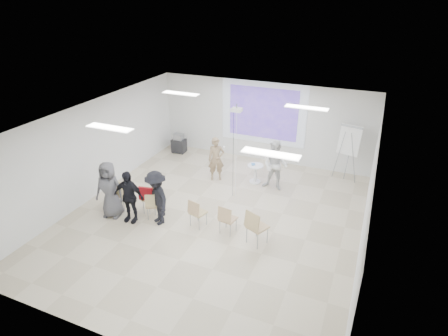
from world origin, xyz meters
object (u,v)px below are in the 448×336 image
at_px(audience_outer, 109,187).
at_px(av_cart, 179,144).
at_px(player_right, 276,163).
at_px(chair_far_left, 120,192).
at_px(pedestal_table, 255,173).
at_px(chair_right_inner, 227,218).
at_px(laptop, 154,203).
at_px(audience_left, 128,193).
at_px(audience_mid, 156,195).
at_px(chair_left_mid, 150,197).
at_px(player_left, 216,156).
at_px(flipchart_easel, 349,141).
at_px(chair_center, 196,211).
at_px(chair_left_inner, 153,204).
at_px(chair_right_far, 255,225).

bearing_deg(audience_outer, av_cart, 85.06).
height_order(player_right, chair_far_left, player_right).
bearing_deg(pedestal_table, audience_outer, -131.47).
height_order(chair_right_inner, laptop, chair_right_inner).
bearing_deg(pedestal_table, audience_left, -125.03).
bearing_deg(chair_right_inner, av_cart, 140.29).
height_order(pedestal_table, audience_mid, audience_mid).
bearing_deg(chair_left_mid, audience_mid, -46.58).
relative_size(player_left, flipchart_easel, 0.88).
bearing_deg(chair_right_inner, audience_mid, -163.87).
relative_size(chair_center, flipchart_easel, 0.43).
relative_size(pedestal_table, chair_left_mid, 0.76).
height_order(player_left, chair_left_inner, player_left).
xyz_separation_m(pedestal_table, chair_right_far, (1.09, -3.26, 0.22)).
bearing_deg(chair_center, laptop, -163.86).
relative_size(pedestal_table, player_left, 0.41).
xyz_separation_m(player_right, chair_right_far, (0.37, -3.08, -0.35)).
xyz_separation_m(chair_left_mid, chair_left_inner, (0.25, -0.22, -0.05)).
height_order(chair_far_left, chair_right_far, chair_right_far).
bearing_deg(flipchart_easel, player_left, -143.69).
bearing_deg(flipchart_easel, pedestal_table, -139.53).
height_order(chair_left_mid, audience_outer, audience_outer).
bearing_deg(audience_outer, audience_left, -11.43).
bearing_deg(av_cart, audience_mid, -70.18).
xyz_separation_m(player_right, chair_left_mid, (-2.93, -2.85, -0.39)).
height_order(pedestal_table, audience_left, audience_left).
xyz_separation_m(chair_left_inner, laptop, (-0.03, 0.09, -0.05)).
distance_m(player_right, chair_far_left, 4.88).
xyz_separation_m(player_left, av_cart, (-2.33, 1.56, -0.50)).
height_order(chair_center, laptop, chair_center).
xyz_separation_m(chair_left_inner, chair_right_inner, (2.20, 0.14, 0.01)).
bearing_deg(chair_center, av_cart, 138.87).
bearing_deg(chair_right_far, audience_mid, -153.61).
xyz_separation_m(chair_far_left, laptop, (1.15, -0.01, -0.13)).
xyz_separation_m(chair_center, audience_mid, (-1.09, -0.24, 0.41)).
relative_size(chair_far_left, chair_center, 1.16).
xyz_separation_m(chair_left_mid, chair_right_inner, (2.45, -0.08, -0.04)).
xyz_separation_m(audience_outer, flipchart_easel, (5.92, 4.95, 0.49)).
height_order(chair_far_left, chair_left_inner, chair_far_left).
distance_m(chair_center, audience_mid, 1.18).
height_order(chair_right_far, laptop, chair_right_far).
bearing_deg(pedestal_table, chair_right_inner, -85.42).
relative_size(chair_right_inner, audience_mid, 0.47).
bearing_deg(chair_left_inner, chair_right_inner, -20.49).
relative_size(chair_left_inner, audience_mid, 0.46).
xyz_separation_m(laptop, flipchart_easel, (4.74, 4.55, 0.99)).
relative_size(chair_left_inner, av_cart, 1.07).
relative_size(pedestal_table, av_cart, 0.91).
distance_m(player_left, chair_right_inner, 3.24).
distance_m(audience_mid, av_cart, 5.05).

